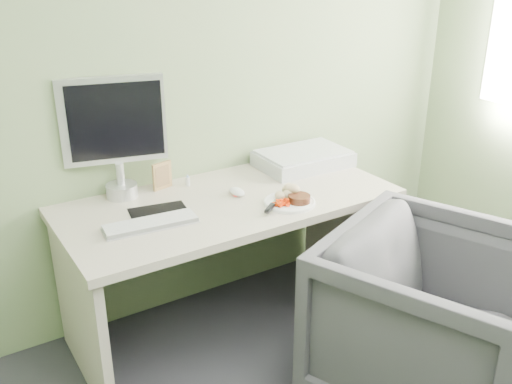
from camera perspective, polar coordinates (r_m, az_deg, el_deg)
wall_back at (r=2.87m, az=-6.72°, el=13.34°), size 3.50×0.00×3.50m
desk at (r=2.81m, az=-2.61°, el=-4.09°), size 1.60×0.75×0.73m
plate at (r=2.67m, az=3.37°, el=-1.04°), size 0.24×0.24×0.01m
steak at (r=2.66m, az=4.34°, el=-0.66°), size 0.12×0.12×0.03m
potato_pile at (r=2.71m, az=3.39°, el=0.18°), size 0.13×0.11×0.06m
carrot_heap at (r=2.61m, az=2.68°, el=-0.97°), size 0.07×0.06×0.04m
steak_knife at (r=2.60m, az=1.65°, el=-1.32°), size 0.20×0.16×0.02m
mousepad at (r=2.60m, az=-9.55°, el=-2.21°), size 0.29×0.27×0.00m
keyboard at (r=2.49m, az=-10.49°, el=-3.08°), size 0.41×0.15×0.02m
computer_mouse at (r=2.76m, az=-1.91°, el=0.02°), size 0.06×0.11×0.04m
photo_frame at (r=2.85m, az=-9.37°, el=1.63°), size 0.11×0.04×0.14m
eyedrop_bottle at (r=2.89m, az=-6.84°, el=1.16°), size 0.02×0.02×0.06m
scanner at (r=3.15m, az=4.73°, el=3.28°), size 0.50×0.34×0.08m
monitor at (r=2.73m, az=-13.96°, el=5.96°), size 0.48×0.18×0.58m
desk_chair at (r=2.55m, az=17.24°, el=-12.34°), size 1.09×1.10×0.78m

